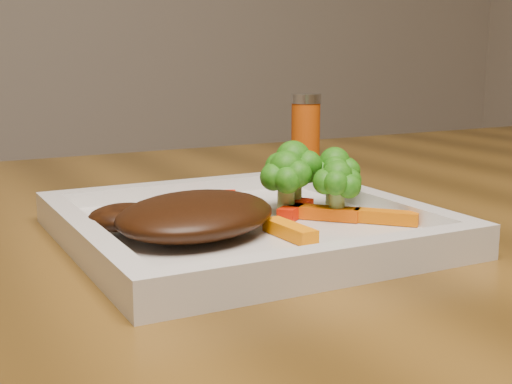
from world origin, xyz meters
name	(u,v)px	position (x,y,z in m)	size (l,w,h in m)	color
plate	(245,231)	(-0.44, -0.17, 0.76)	(0.27, 0.27, 0.01)	silver
steak	(196,215)	(-0.48, -0.19, 0.78)	(0.13, 0.10, 0.03)	black
broccoli_0	(293,170)	(-0.38, -0.15, 0.80)	(0.06, 0.06, 0.07)	#347814
broccoli_1	(334,172)	(-0.34, -0.16, 0.79)	(0.05, 0.05, 0.06)	#2E6E12
broccoli_2	(337,184)	(-0.36, -0.20, 0.79)	(0.05, 0.05, 0.06)	#167713
broccoli_3	(286,179)	(-0.39, -0.17, 0.79)	(0.05, 0.05, 0.06)	#147012
carrot_1	(386,217)	(-0.34, -0.23, 0.77)	(0.05, 0.01, 0.01)	#CD6003
carrot_2	(290,231)	(-0.43, -0.23, 0.77)	(0.05, 0.01, 0.01)	orange
carrot_4	(229,201)	(-0.42, -0.12, 0.77)	(0.06, 0.02, 0.01)	#FF1E04
carrot_5	(324,213)	(-0.37, -0.19, 0.77)	(0.06, 0.02, 0.01)	#CD4A03
carrot_6	(296,210)	(-0.39, -0.17, 0.77)	(0.05, 0.01, 0.01)	red
spice_shaker	(306,130)	(-0.21, 0.11, 0.80)	(0.04, 0.04, 0.09)	#B6450A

